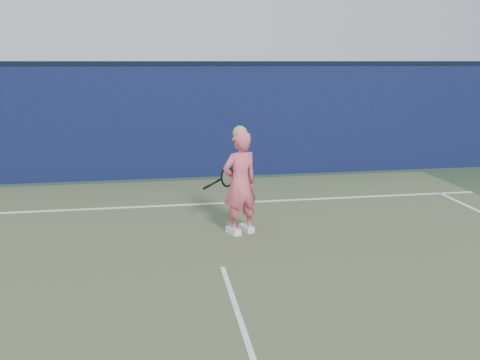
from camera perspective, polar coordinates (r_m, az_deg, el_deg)
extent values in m
plane|color=#273B24|center=(5.74, -0.64, -13.70)|extent=(80.00, 80.00, 0.00)
cube|color=#0D1C3D|center=(11.67, -5.56, 6.51)|extent=(24.00, 0.40, 2.50)
cube|color=black|center=(11.59, -5.70, 12.90)|extent=(24.00, 0.42, 0.10)
imported|color=#E5596F|center=(7.70, 0.00, -0.36)|extent=(0.68, 0.57, 1.59)
sphere|color=tan|center=(7.56, 0.00, 5.28)|extent=(0.22, 0.22, 0.22)
cube|color=white|center=(7.97, 0.74, -5.46)|extent=(0.22, 0.30, 0.10)
cube|color=white|center=(7.85, -0.75, -5.75)|extent=(0.22, 0.30, 0.10)
torus|color=black|center=(8.11, -1.43, 0.36)|extent=(0.27, 0.28, 0.34)
torus|color=#C3CC13|center=(8.11, -1.43, 0.36)|extent=(0.22, 0.23, 0.28)
cylinder|color=beige|center=(8.11, -1.43, 0.36)|extent=(0.21, 0.22, 0.27)
cylinder|color=black|center=(7.99, -2.92, -0.34)|extent=(0.27, 0.21, 0.11)
cylinder|color=black|center=(7.93, -3.78, -0.79)|extent=(0.13, 0.11, 0.07)
cube|color=white|center=(9.46, -4.34, -2.71)|extent=(11.00, 0.08, 0.01)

